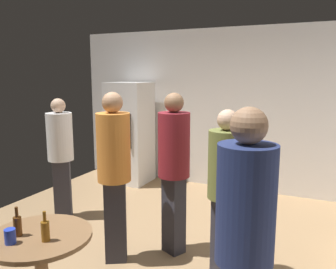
{
  "coord_description": "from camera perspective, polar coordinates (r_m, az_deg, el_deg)",
  "views": [
    {
      "loc": [
        1.7,
        -3.14,
        1.96
      ],
      "look_at": [
        0.04,
        0.41,
        1.27
      ],
      "focal_mm": 37.49,
      "sensor_mm": 36.0,
      "label": 1
    }
  ],
  "objects": [
    {
      "name": "person_in_olive_shirt",
      "position": [
        3.33,
        9.38,
        -7.67
      ],
      "size": [
        0.48,
        0.48,
        1.64
      ],
      "rotation": [
        0.0,
        0.0,
        -2.2
      ],
      "color": "#2D2D38",
      "rests_on": "ground_plane"
    },
    {
      "name": "beer_bottle_amber",
      "position": [
        2.82,
        -19.32,
        -14.49
      ],
      "size": [
        0.06,
        0.06,
        0.23
      ],
      "color": "#8C5919",
      "rests_on": "foreground_table"
    },
    {
      "name": "person_in_navy_shirt",
      "position": [
        2.14,
        12.36,
        -15.47
      ],
      "size": [
        0.44,
        0.44,
        1.78
      ],
      "rotation": [
        0.0,
        0.0,
        -2.76
      ],
      "color": "#2D2D38",
      "rests_on": "ground_plane"
    },
    {
      "name": "beer_bottle_brown",
      "position": [
        2.97,
        -23.26,
        -13.42
      ],
      "size": [
        0.06,
        0.06,
        0.23
      ],
      "color": "#593314",
      "rests_on": "foreground_table"
    },
    {
      "name": "person_in_maroon_shirt",
      "position": [
        3.74,
        0.96,
        -4.34
      ],
      "size": [
        0.45,
        0.45,
        1.76
      ],
      "rotation": [
        0.0,
        0.0,
        -2.01
      ],
      "color": "#2D2D38",
      "rests_on": "ground_plane"
    },
    {
      "name": "ground_plane",
      "position": [
        4.1,
        -3.15,
        -19.38
      ],
      "size": [
        5.2,
        5.2,
        0.1
      ],
      "primitive_type": "cube",
      "color": "#9E7C56"
    },
    {
      "name": "person_in_orange_shirt",
      "position": [
        3.6,
        -8.77,
        -4.84
      ],
      "size": [
        0.46,
        0.46,
        1.78
      ],
      "rotation": [
        0.0,
        0.0,
        -1.05
      ],
      "color": "#2D2D38",
      "rests_on": "ground_plane"
    },
    {
      "name": "foreground_table",
      "position": [
        3.01,
        -20.07,
        -16.85
      ],
      "size": [
        0.8,
        0.8,
        0.73
      ],
      "color": "olive",
      "rests_on": "ground_plane"
    },
    {
      "name": "refrigerator",
      "position": [
        6.35,
        -6.23,
        0.29
      ],
      "size": [
        0.7,
        0.68,
        1.8
      ],
      "color": "white",
      "rests_on": "ground_plane"
    },
    {
      "name": "wall_back",
      "position": [
        6.05,
        8.58,
        4.06
      ],
      "size": [
        5.32,
        0.06,
        2.7
      ],
      "primitive_type": "cube",
      "color": "silver",
      "rests_on": "ground_plane"
    },
    {
      "name": "person_in_white_shirt",
      "position": [
        4.92,
        -17.08,
        -2.28
      ],
      "size": [
        0.47,
        0.47,
        1.63
      ],
      "rotation": [
        0.0,
        0.0,
        -0.97
      ],
      "color": "#2D2D38",
      "rests_on": "ground_plane"
    },
    {
      "name": "plastic_cup_blue",
      "position": [
        2.89,
        -24.29,
        -14.85
      ],
      "size": [
        0.08,
        0.08,
        0.11
      ],
      "primitive_type": "cylinder",
      "color": "blue",
      "rests_on": "foreground_table"
    }
  ]
}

